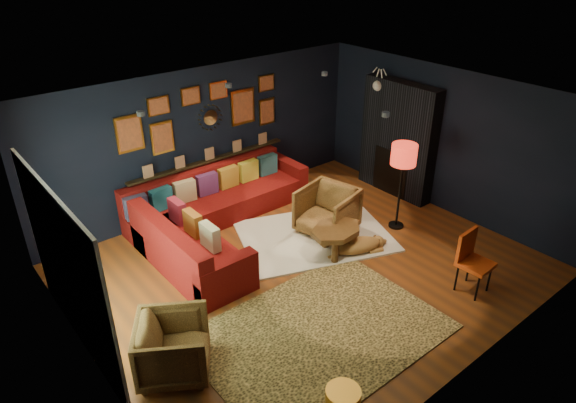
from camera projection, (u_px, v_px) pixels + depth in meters
floor at (305, 268)px, 7.93m from camera, size 6.50×6.50×0.00m
room_walls at (307, 175)px, 7.18m from camera, size 6.50×6.50×6.50m
sectional at (208, 218)px, 8.67m from camera, size 3.41×2.69×0.86m
ledge at (210, 160)px, 9.33m from camera, size 3.20×0.12×0.04m
gallery_wall at (204, 113)px, 8.93m from camera, size 3.15×0.04×1.02m
sunburst_mirror at (210, 117)px, 9.04m from camera, size 0.47×0.16×0.47m
fireplace at (398, 143)px, 9.79m from camera, size 0.31×1.60×2.20m
deer_head at (384, 84)px, 9.67m from camera, size 0.50×0.28×0.45m
sliding_door at (67, 270)px, 6.03m from camera, size 0.06×2.80×2.20m
ceiling_spots at (271, 95)px, 7.27m from camera, size 3.30×2.50×0.06m
shag_rug at (315, 236)px, 8.73m from camera, size 2.93×2.54×0.03m
leopard_rug at (320, 332)px, 6.66m from camera, size 3.12×2.23×0.02m
coffee_table at (336, 233)px, 8.09m from camera, size 0.98×0.78×0.46m
pouf at (194, 240)px, 8.25m from camera, size 0.53×0.53×0.35m
armchair_left at (173, 345)px, 5.90m from camera, size 1.06×1.08×0.82m
armchair_right at (327, 209)px, 8.69m from camera, size 1.00×1.04×0.90m
orange_chair at (472, 257)px, 7.25m from camera, size 0.46×0.46×0.92m
floor_lamp at (404, 159)px, 8.44m from camera, size 0.43×0.43×1.55m
dog at (357, 243)px, 8.22m from camera, size 1.21×0.89×0.34m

